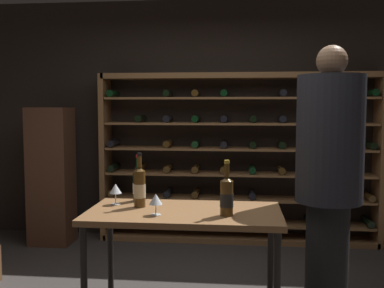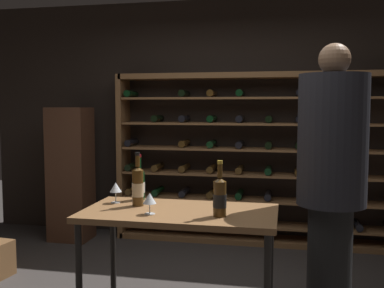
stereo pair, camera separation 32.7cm
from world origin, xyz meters
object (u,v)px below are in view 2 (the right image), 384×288
wine_bottle_gold_foil (138,186)px  wine_glass_stemmed_left (116,188)px  person_guest_blue_shirt (332,171)px  wine_bottle_black_capsule (220,197)px  tasting_table (180,222)px  wine_glass_stemmed_right (150,199)px  wine_rack (252,160)px  wine_bottle_green_slim (139,184)px  display_cabinet (71,174)px

wine_bottle_gold_foil → wine_glass_stemmed_left: wine_bottle_gold_foil is taller
person_guest_blue_shirt → wine_bottle_black_capsule: 0.85m
tasting_table → wine_bottle_gold_foil: (-0.32, 0.08, 0.22)m
wine_bottle_gold_foil → wine_glass_stemmed_right: wine_bottle_gold_foil is taller
wine_rack → wine_bottle_green_slim: wine_rack is taller
person_guest_blue_shirt → display_cabinet: person_guest_blue_shirt is taller
display_cabinet → wine_bottle_gold_foil: bearing=-51.2°
wine_bottle_black_capsule → wine_glass_stemmed_left: bearing=162.8°
wine_glass_stemmed_right → wine_bottle_black_capsule: bearing=4.4°
tasting_table → person_guest_blue_shirt: (1.00, 0.33, 0.33)m
wine_glass_stemmed_left → wine_bottle_gold_foil: bearing=-17.2°
person_guest_blue_shirt → wine_bottle_black_capsule: (-0.72, -0.45, -0.12)m
wine_bottle_gold_foil → tasting_table: bearing=-13.4°
wine_rack → tasting_table: wine_rack is taller
wine_rack → wine_bottle_gold_foil: bearing=-108.0°
wine_rack → wine_bottle_gold_foil: size_ratio=8.22×
tasting_table → person_guest_blue_shirt: bearing=18.4°
wine_bottle_green_slim → wine_bottle_black_capsule: bearing=-30.4°
wine_rack → wine_glass_stemmed_right: bearing=-102.6°
wine_glass_stemmed_right → display_cabinet: bearing=128.4°
wine_glass_stemmed_right → wine_bottle_gold_foil: bearing=124.7°
wine_rack → person_guest_blue_shirt: 1.87m
display_cabinet → wine_bottle_green_slim: size_ratio=4.42×
display_cabinet → wine_bottle_black_capsule: display_cabinet is taller
wine_bottle_green_slim → wine_glass_stemmed_right: size_ratio=2.45×
wine_rack → tasting_table: (-0.33, -2.07, -0.19)m
display_cabinet → wine_bottle_black_capsule: 2.75m
display_cabinet → wine_bottle_green_slim: bearing=-48.8°
display_cabinet → wine_bottle_gold_foil: size_ratio=4.00×
wine_bottle_gold_foil → wine_glass_stemmed_right: size_ratio=2.71×
wine_rack → wine_bottle_black_capsule: 2.18m
wine_bottle_black_capsule → wine_bottle_green_slim: wine_bottle_black_capsule is taller
wine_bottle_black_capsule → wine_glass_stemmed_left: wine_bottle_black_capsule is taller
wine_rack → wine_bottle_gold_foil: 2.10m
wine_bottle_green_slim → wine_glass_stemmed_left: bearing=-133.0°
wine_rack → display_cabinet: wine_rack is taller
person_guest_blue_shirt → display_cabinet: 3.08m
person_guest_blue_shirt → wine_glass_stemmed_right: bearing=106.0°
wine_bottle_gold_foil → wine_rack: bearing=72.0°
wine_bottle_black_capsule → wine_glass_stemmed_left: size_ratio=2.39×
wine_bottle_black_capsule → wine_rack: bearing=88.8°
tasting_table → wine_glass_stemmed_left: 0.56m
wine_bottle_black_capsule → wine_bottle_green_slim: 0.76m
wine_glass_stemmed_left → display_cabinet: bearing=125.7°
person_guest_blue_shirt → wine_bottle_green_slim: 1.38m
wine_bottle_green_slim → wine_glass_stemmed_left: wine_bottle_green_slim is taller
wine_bottle_black_capsule → wine_glass_stemmed_right: wine_bottle_black_capsule is taller
person_guest_blue_shirt → wine_bottle_gold_foil: 1.35m
wine_bottle_green_slim → wine_rack: bearing=68.6°
person_guest_blue_shirt → wine_bottle_gold_foil: person_guest_blue_shirt is taller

